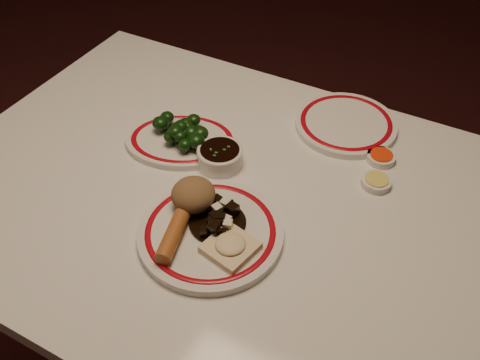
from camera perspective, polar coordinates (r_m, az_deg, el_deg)
name	(u,v)px	position (r m, az deg, el deg)	size (l,w,h in m)	color
ground	(223,360)	(1.74, -1.80, -18.68)	(7.00, 7.00, 0.00)	black
dining_table	(217,218)	(1.20, -2.48, -4.04)	(1.20, 0.90, 0.75)	silver
main_plate	(211,233)	(1.04, -3.16, -5.64)	(0.37, 0.37, 0.02)	silver
rice_mound	(193,195)	(1.05, -5.00, -1.57)	(0.09, 0.09, 0.06)	brown
spring_roll	(173,236)	(1.01, -7.15, -5.90)	(0.03, 0.03, 0.12)	#A65E29
fried_wonton	(230,246)	(0.99, -1.03, -7.05)	(0.10, 0.10, 0.02)	beige
stirfry_heap	(218,219)	(1.03, -2.36, -4.18)	(0.11, 0.11, 0.03)	black
broccoli_plate	(182,140)	(1.24, -6.19, 4.22)	(0.32, 0.30, 0.02)	silver
broccoli_pile	(182,131)	(1.22, -6.18, 5.24)	(0.14, 0.12, 0.05)	#23471C
soy_bowl	(220,157)	(1.18, -2.14, 2.49)	(0.10, 0.10, 0.04)	silver
sweet_sour_dish	(381,157)	(1.23, 14.80, 2.34)	(0.06, 0.06, 0.02)	silver
mustard_dish	(376,182)	(1.17, 14.32, -0.19)	(0.06, 0.06, 0.02)	silver
far_plate	(346,124)	(1.31, 11.22, 5.90)	(0.30, 0.30, 0.02)	silver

